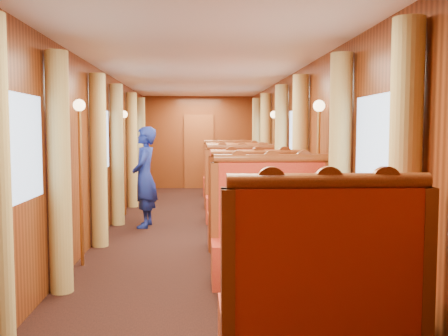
{
  "coord_description": "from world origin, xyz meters",
  "views": [
    {
      "loc": [
        -0.04,
        -7.61,
        1.6
      ],
      "look_at": [
        0.34,
        -0.5,
        1.05
      ],
      "focal_mm": 40.0,
      "sensor_mm": 36.0,
      "label": 1
    }
  ],
  "objects": [
    {
      "name": "banquette_far_fwd",
      "position": [
        0.75,
        2.49,
        0.42
      ],
      "size": [
        1.3,
        0.55,
        1.34
      ],
      "color": "#A61217",
      "rests_on": "floor"
    },
    {
      "name": "curtain_right_mid_b",
      "position": [
        1.38,
        0.78,
        1.18
      ],
      "size": [
        0.22,
        0.22,
        2.35
      ],
      "primitive_type": "cylinder",
      "color": "tan",
      "rests_on": "floor"
    },
    {
      "name": "table_mid",
      "position": [
        0.75,
        0.0,
        0.38
      ],
      "size": [
        1.05,
        0.72,
        0.75
      ],
      "primitive_type": "cube",
      "color": "white",
      "rests_on": "floor"
    },
    {
      "name": "sconce_left_aft",
      "position": [
        -1.4,
        1.75,
        1.38
      ],
      "size": [
        0.14,
        0.14,
        1.95
      ],
      "color": "#BF8C3F",
      "rests_on": "floor"
    },
    {
      "name": "doorway_far",
      "position": [
        0.0,
        5.97,
        1.0
      ],
      "size": [
        0.8,
        0.04,
        2.0
      ],
      "primitive_type": "cube",
      "color": "brown",
      "rests_on": "floor"
    },
    {
      "name": "curtain_left_mid_b",
      "position": [
        -1.38,
        0.78,
        1.18
      ],
      "size": [
        0.22,
        0.22,
        2.35
      ],
      "primitive_type": "cylinder",
      "color": "tan",
      "rests_on": "floor"
    },
    {
      "name": "banquette_near_aft",
      "position": [
        0.75,
        -2.49,
        0.42
      ],
      "size": [
        1.3,
        0.55,
        1.34
      ],
      "color": "#A61217",
      "rests_on": "floor"
    },
    {
      "name": "curtain_left_far_b",
      "position": [
        -1.38,
        4.28,
        1.18
      ],
      "size": [
        0.22,
        0.22,
        2.35
      ],
      "primitive_type": "cylinder",
      "color": "tan",
      "rests_on": "floor"
    },
    {
      "name": "window_left_near",
      "position": [
        -1.49,
        -3.5,
        1.45
      ],
      "size": [
        0.01,
        1.2,
        0.9
      ],
      "primitive_type": null,
      "rotation": [
        1.57,
        0.0,
        1.57
      ],
      "color": "#8DADD7",
      "rests_on": "wall_left"
    },
    {
      "name": "rose_vase_far",
      "position": [
        0.76,
        3.49,
        0.93
      ],
      "size": [
        0.06,
        0.06,
        0.36
      ],
      "rotation": [
        0.0,
        0.0,
        -0.31
      ],
      "color": "silver",
      "rests_on": "table_far"
    },
    {
      "name": "banquette_mid_fwd",
      "position": [
        0.75,
        -1.01,
        0.42
      ],
      "size": [
        1.3,
        0.55,
        1.34
      ],
      "color": "#A61217",
      "rests_on": "floor"
    },
    {
      "name": "banquette_near_fwd",
      "position": [
        0.75,
        -4.51,
        0.42
      ],
      "size": [
        1.3,
        0.55,
        1.34
      ],
      "color": "#A61217",
      "rests_on": "floor"
    },
    {
      "name": "sconce_left_fore",
      "position": [
        -1.4,
        -1.75,
        1.38
      ],
      "size": [
        0.14,
        0.14,
        1.95
      ],
      "color": "#BF8C3F",
      "rests_on": "floor"
    },
    {
      "name": "floor",
      "position": [
        0.0,
        0.0,
        0.0
      ],
      "size": [
        3.0,
        12.0,
        0.01
      ],
      "primitive_type": null,
      "color": "black",
      "rests_on": "ground"
    },
    {
      "name": "curtain_right_near_a",
      "position": [
        1.38,
        -4.28,
        1.18
      ],
      "size": [
        0.22,
        0.22,
        2.35
      ],
      "primitive_type": "cylinder",
      "color": "tan",
      "rests_on": "floor"
    },
    {
      "name": "window_right_mid",
      "position": [
        1.49,
        0.0,
        1.45
      ],
      "size": [
        0.01,
        1.2,
        0.9
      ],
      "primitive_type": null,
      "rotation": [
        1.57,
        0.0,
        -1.57
      ],
      "color": "#8DADD7",
      "rests_on": "wall_right"
    },
    {
      "name": "curtain_left_far_a",
      "position": [
        -1.38,
        2.72,
        1.18
      ],
      "size": [
        0.22,
        0.22,
        2.35
      ],
      "primitive_type": "cylinder",
      "color": "tan",
      "rests_on": "floor"
    },
    {
      "name": "teapot_right",
      "position": [
        0.76,
        -3.63,
        0.81
      ],
      "size": [
        0.16,
        0.14,
        0.12
      ],
      "primitive_type": null,
      "rotation": [
        0.0,
        0.0,
        0.26
      ],
      "color": "silver",
      "rests_on": "tea_tray"
    },
    {
      "name": "window_right_near",
      "position": [
        1.49,
        -3.5,
        1.45
      ],
      "size": [
        0.01,
        1.2,
        0.9
      ],
      "primitive_type": null,
      "rotation": [
        1.57,
        0.0,
        -1.57
      ],
      "color": "#8DADD7",
      "rests_on": "wall_right"
    },
    {
      "name": "ceiling",
      "position": [
        0.0,
        0.0,
        2.5
      ],
      "size": [
        3.0,
        12.0,
        0.01
      ],
      "primitive_type": null,
      "rotation": [
        3.14,
        0.0,
        0.0
      ],
      "color": "silver",
      "rests_on": "wall_left"
    },
    {
      "name": "curtain_right_near_b",
      "position": [
        1.38,
        -2.72,
        1.18
      ],
      "size": [
        0.22,
        0.22,
        2.35
      ],
      "primitive_type": "cylinder",
      "color": "tan",
      "rests_on": "floor"
    },
    {
      "name": "window_right_far",
      "position": [
        1.49,
        3.5,
        1.45
      ],
      "size": [
        0.01,
        1.2,
        0.9
      ],
      "primitive_type": null,
      "rotation": [
        1.57,
        0.0,
        -1.57
      ],
      "color": "#8DADD7",
      "rests_on": "wall_right"
    },
    {
      "name": "table_near",
      "position": [
        0.75,
        -3.5,
        0.38
      ],
      "size": [
        1.05,
        0.72,
        0.75
      ],
      "primitive_type": "cube",
      "color": "white",
      "rests_on": "floor"
    },
    {
      "name": "teapot_left",
      "position": [
        0.54,
        -3.59,
        0.82
      ],
      "size": [
        0.22,
        0.2,
        0.15
      ],
      "primitive_type": null,
      "rotation": [
        0.0,
        0.0,
        -0.43
      ],
      "color": "silver",
      "rests_on": "tea_tray"
    },
    {
      "name": "curtain_right_mid_a",
      "position": [
        1.38,
        -0.78,
        1.18
      ],
      "size": [
        0.22,
        0.22,
        2.35
      ],
      "primitive_type": "cylinder",
      "color": "tan",
      "rests_on": "floor"
    },
    {
      "name": "passenger",
      "position": [
        0.75,
        0.76,
        0.74
      ],
      "size": [
        0.4,
        0.44,
        0.76
      ],
      "color": "beige",
      "rests_on": "banquette_mid_aft"
    },
    {
      "name": "steward",
      "position": [
        -0.9,
        0.56,
        0.82
      ],
      "size": [
        0.43,
        0.62,
        1.65
      ],
      "primitive_type": "imported",
      "rotation": [
        0.0,
        0.0,
        -1.63
      ],
      "color": "navy",
      "rests_on": "floor"
    },
    {
      "name": "curtain_left_mid_a",
      "position": [
        -1.38,
        -0.78,
        1.18
      ],
      "size": [
        0.22,
        0.22,
        2.35
      ],
      "primitive_type": "cylinder",
      "color": "tan",
      "rests_on": "floor"
    },
    {
      "name": "window_left_mid",
      "position": [
        -1.49,
        0.0,
        1.45
      ],
      "size": [
        0.01,
        1.2,
        0.9
      ],
      "primitive_type": null,
      "rotation": [
        1.57,
        0.0,
        1.57
      ],
      "color": "#8DADD7",
      "rests_on": "wall_left"
    },
    {
      "name": "curtain_left_near_b",
      "position": [
        -1.38,
        -2.72,
        1.18
      ],
      "size": [
        0.22,
        0.22,
        2.35
      ],
      "primitive_type": "cylinder",
      "color": "tan",
      "rests_on": "floor"
    },
    {
      "name": "curtain_right_far_b",
      "position": [
        1.38,
        4.28,
        1.18
      ],
      "size": [
        0.22,
        0.22,
        2.35
      ],
      "primitive_type": "cylinder",
      "color": "tan",
      "rests_on": "floor"
    },
    {
      "name": "curtain_right_far_a",
      "position": [
        1.38,
        2.72,
        1.18
      ],
      "size": [
        0.22,
        0.22,
        2.35
      ],
      "primitive_type": "cylinder",
      "color": "tan",
      "rests_on": "floor"
    },
    {
      "name": "tea_tray",
      "position": [
        0.62,
        -3.59,
        0.76
      ],
      "size": [
        0.41,
        0.35,
        0.01
      ],
      "primitive_type": "cube",
      "rotation": [
        0.0,
        0.0,
        0.33
      ],
      "color": "silver",
      "rests_on": "table_near"
    },
    {
      "name": "cup_outboard",
      "position": [
        0.48,
        -3.3,
        0.86
      ],
      "size": [
        0.08,
        0.08,
        0.26
      ],
      "rotation": [
        0.0,
        0.0,
        0.02
      ],
      "color": "white",
      "rests_on": "table_near"
    },
    {
      "name": "window_left_far",
      "position": [
        -1.49,
        3.5,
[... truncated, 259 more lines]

